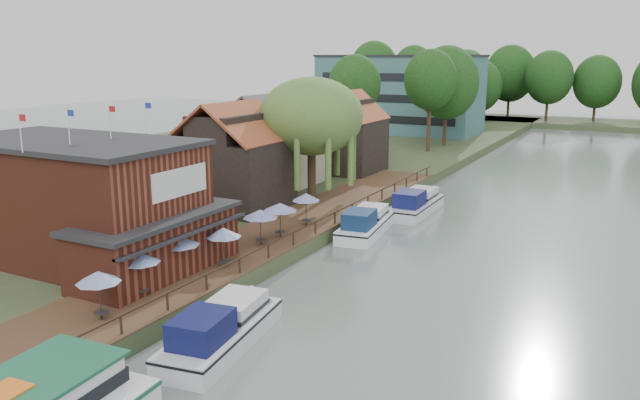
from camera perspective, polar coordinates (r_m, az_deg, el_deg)
The scene contains 27 objects.
ground at distance 32.68m, azimuth -0.55°, elevation -10.48°, with size 260.00×260.00×0.00m, color slate.
land_bank at distance 76.69m, azimuth -7.85°, elevation 3.49°, with size 50.00×140.00×1.00m, color #384728.
quay_deck at distance 44.28m, azimuth -3.50°, elevation -2.70°, with size 6.00×50.00×0.10m, color #47301E.
quay_rail at distance 43.29m, azimuth -0.11°, elevation -2.43°, with size 0.20×49.00×1.00m, color black, non-canonical shape.
pub at distance 38.89m, azimuth -19.76°, elevation -0.20°, with size 20.00×11.00×7.30m, color maroon, non-canonical shape.
hotel_block at distance 103.12m, azimuth 7.34°, elevation 9.65°, with size 25.40×12.40×12.30m, color #38666B, non-canonical shape.
cottage_a at distance 50.46m, azimuth -8.02°, elevation 4.02°, with size 8.60×7.60×8.50m, color black, non-canonical shape.
cottage_b at distance 60.31m, azimuth -4.77°, elevation 5.56°, with size 9.60×8.60×8.50m, color beige, non-canonical shape.
cottage_c at distance 66.20m, azimuth 2.39°, elevation 6.26°, with size 7.60×7.60×8.50m, color black, non-canonical shape.
willow at distance 52.12m, azimuth -0.78°, elevation 5.50°, with size 8.60×8.60×10.43m, color #476B2D, non-canonical shape.
umbrella_0 at distance 30.70m, azimuth -19.49°, elevation -8.25°, with size 2.06×2.06×2.38m, color navy, non-canonical shape.
umbrella_1 at distance 32.88m, azimuth -16.05°, elevation -6.58°, with size 2.05×2.05×2.38m, color #1B4599, non-canonical shape.
umbrella_2 at distance 35.28m, azimuth -12.76°, elevation -5.04°, with size 2.38×2.38×2.38m, color navy, non-canonical shape.
umbrella_3 at distance 36.36m, azimuth -8.78°, elevation -4.32°, with size 2.06×2.06×2.38m, color navy, non-canonical shape.
umbrella_4 at distance 40.26m, azimuth -5.45°, elevation -2.52°, with size 2.28×2.28×2.38m, color navy, non-canonical shape.
umbrella_5 at distance 41.94m, azimuth -3.66°, elevation -1.85°, with size 2.35×2.35×2.38m, color navy, non-canonical shape.
umbrella_6 at distance 44.80m, azimuth -1.28°, elevation -0.86°, with size 2.04×2.04×2.38m, color #1B2997, non-canonical shape.
cruiser_0 at distance 29.33m, azimuth -9.01°, elevation -11.11°, with size 3.01×9.31×2.23m, color silver, non-canonical shape.
cruiser_1 at distance 46.69m, azimuth 4.20°, elevation -1.85°, with size 2.92×9.05×2.16m, color white, non-canonical shape.
cruiser_2 at distance 53.29m, azimuth 8.78°, elevation -0.05°, with size 3.01×9.31×2.23m, color silver, non-canonical shape.
swan at distance 27.95m, azimuth -18.68°, elevation -15.00°, with size 0.44×0.44×0.44m, color white.
bank_tree_0 at distance 76.47m, azimuth 3.17°, elevation 8.60°, with size 6.32×6.32×12.31m, color #143811, non-canonical shape.
bank_tree_1 at distance 81.61m, azimuth 9.99°, elevation 8.93°, with size 6.69×6.69×12.98m, color #143811, non-canonical shape.
bank_tree_2 at distance 87.27m, azimuth 11.46°, elevation 9.29°, with size 8.61×8.61×13.49m, color #143811, non-canonical shape.
bank_tree_3 at distance 108.94m, azimuth 12.93°, elevation 9.80°, with size 8.06×8.06×13.03m, color #143811, non-canonical shape.
bank_tree_4 at distance 115.28m, azimuth 13.18°, elevation 9.99°, with size 7.10×7.10×13.23m, color #143811, non-canonical shape.
bank_tree_5 at distance 122.78m, azimuth 14.33°, elevation 9.66°, with size 8.39×8.39×11.36m, color #143811, non-canonical shape.
Camera 1 is at (14.29, -26.34, 13.03)m, focal length 35.00 mm.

